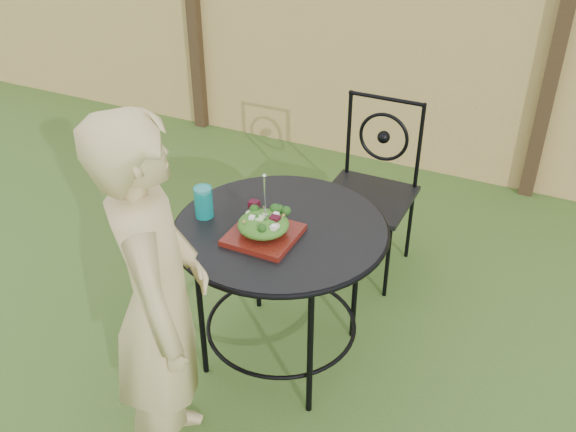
# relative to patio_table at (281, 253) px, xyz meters

# --- Properties ---
(ground) EXTENTS (60.00, 60.00, 0.00)m
(ground) POSITION_rel_patio_table_xyz_m (-0.47, -0.04, -0.59)
(ground) COLOR #254114
(ground) RESTS_ON ground
(fence) EXTENTS (8.00, 0.12, 1.90)m
(fence) POSITION_rel_patio_table_xyz_m (-0.47, 2.15, 0.36)
(fence) COLOR #D7B96A
(fence) RESTS_ON ground
(patio_table) EXTENTS (0.92, 0.92, 0.72)m
(patio_table) POSITION_rel_patio_table_xyz_m (0.00, 0.00, 0.00)
(patio_table) COLOR black
(patio_table) RESTS_ON ground
(patio_chair) EXTENTS (0.46, 0.46, 0.95)m
(patio_chair) POSITION_rel_patio_table_xyz_m (0.11, 0.89, -0.08)
(patio_chair) COLOR black
(patio_chair) RESTS_ON ground
(diner) EXTENTS (0.60, 0.65, 1.49)m
(diner) POSITION_rel_patio_table_xyz_m (-0.14, -0.67, 0.16)
(diner) COLOR tan
(diner) RESTS_ON ground
(salad_plate) EXTENTS (0.27, 0.27, 0.02)m
(salad_plate) POSITION_rel_patio_table_xyz_m (-0.03, -0.11, 0.15)
(salad_plate) COLOR #4D0B0B
(salad_plate) RESTS_ON patio_table
(salad) EXTENTS (0.21, 0.21, 0.08)m
(salad) POSITION_rel_patio_table_xyz_m (-0.03, -0.11, 0.20)
(salad) COLOR #235614
(salad) RESTS_ON salad_plate
(fork) EXTENTS (0.01, 0.01, 0.18)m
(fork) POSITION_rel_patio_table_xyz_m (-0.02, -0.11, 0.33)
(fork) COLOR silver
(fork) RESTS_ON salad
(drinking_glass) EXTENTS (0.08, 0.08, 0.14)m
(drinking_glass) POSITION_rel_patio_table_xyz_m (-0.33, -0.07, 0.21)
(drinking_glass) COLOR #0B8580
(drinking_glass) RESTS_ON patio_table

